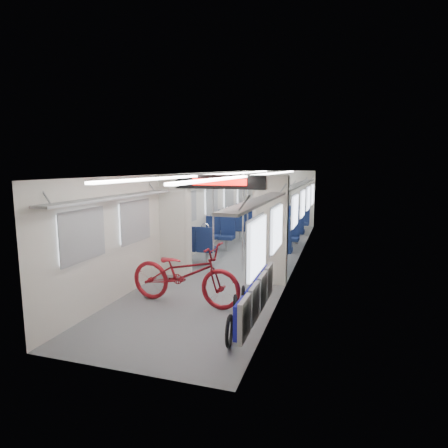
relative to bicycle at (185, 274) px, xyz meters
name	(u,v)px	position (x,y,z in m)	size (l,w,h in m)	color
carriage	(241,204)	(0.16, 3.40, 0.93)	(12.00, 12.02, 2.31)	#515456
bicycle	(185,274)	(0.00, 0.00, 0.00)	(0.75, 2.16, 1.13)	maroon
flip_bench	(256,297)	(1.51, -0.85, 0.01)	(0.12, 2.12, 0.53)	gray
bike_hoop_a	(229,333)	(1.24, -1.34, -0.36)	(0.46, 0.46, 0.05)	black
bike_hoop_b	(236,312)	(1.15, -0.69, -0.33)	(0.52, 0.52, 0.05)	black
bike_hoop_c	(243,300)	(1.09, 0.00, -0.37)	(0.44, 0.44, 0.05)	black
seat_bay_near_left	(210,237)	(-0.78, 3.54, -0.02)	(0.91, 2.07, 1.10)	#0D183B
seat_bay_near_right	(280,239)	(1.09, 3.95, -0.04)	(0.88, 1.93, 1.06)	#0D183B
seat_bay_far_left	(241,220)	(-0.78, 6.88, 0.00)	(0.95, 2.28, 1.16)	#0D183B
seat_bay_far_right	(293,222)	(1.09, 6.89, 0.00)	(0.94, 2.24, 1.15)	#0D183B
stanchion_near_left	(213,224)	(-0.16, 2.07, 0.58)	(0.04, 0.04, 2.30)	silver
stanchion_near_right	(243,224)	(0.47, 2.37, 0.58)	(0.04, 0.04, 2.30)	silver
stanchion_far_left	(248,208)	(-0.22, 5.64, 0.58)	(0.04, 0.04, 2.30)	silver
stanchion_far_right	(266,210)	(0.44, 5.29, 0.58)	(0.04, 0.04, 2.30)	silver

